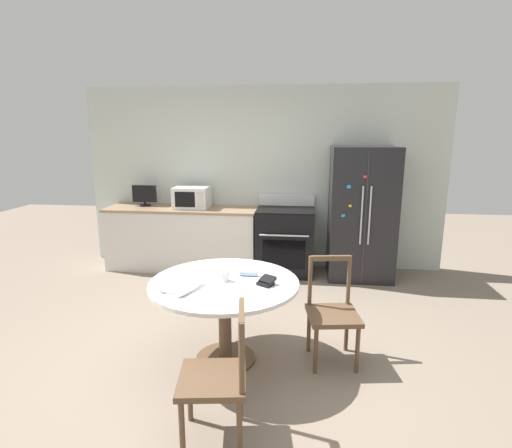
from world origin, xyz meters
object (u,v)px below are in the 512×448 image
object	(u,v)px
countertop_tv	(145,195)
wallet	(267,282)
refrigerator	(361,213)
oven_range	(285,240)
dining_chair_right	(332,313)
microwave	(192,197)
dining_chair_near	(217,378)
candle_glass	(224,277)

from	to	relation	value
countertop_tv	wallet	size ratio (longest dim) A/B	2.06
refrigerator	wallet	distance (m)	2.57
refrigerator	countertop_tv	size ratio (longest dim) A/B	5.04
oven_range	countertop_tv	world-z (taller)	countertop_tv
dining_chair_right	microwave	bearing A→B (deg)	-59.56
countertop_tv	dining_chair_near	world-z (taller)	countertop_tv
microwave	candle_glass	xyz separation A→B (m)	(0.94, -2.37, -0.28)
refrigerator	microwave	size ratio (longest dim) A/B	3.64
dining_chair_near	candle_glass	xyz separation A→B (m)	(-0.13, 0.92, 0.33)
dining_chair_right	candle_glass	xyz separation A→B (m)	(-0.92, -0.11, 0.33)
refrigerator	dining_chair_right	distance (m)	2.29
oven_range	dining_chair_near	world-z (taller)	oven_range
countertop_tv	candle_glass	size ratio (longest dim) A/B	4.04
refrigerator	oven_range	xyz separation A→B (m)	(-1.02, 0.03, -0.42)
candle_glass	oven_range	bearing A→B (deg)	80.27
refrigerator	candle_glass	xyz separation A→B (m)	(-1.42, -2.30, -0.12)
candle_glass	wallet	world-z (taller)	candle_glass
oven_range	wallet	world-z (taller)	oven_range
oven_range	candle_glass	xyz separation A→B (m)	(-0.40, -2.33, 0.30)
oven_range	dining_chair_right	distance (m)	2.28
microwave	wallet	distance (m)	2.76
microwave	countertop_tv	distance (m)	0.73
oven_range	microwave	xyz separation A→B (m)	(-1.34, 0.04, 0.58)
microwave	dining_chair_right	xyz separation A→B (m)	(1.86, -2.26, -0.62)
microwave	candle_glass	world-z (taller)	microwave
countertop_tv	wallet	distance (m)	3.21
microwave	candle_glass	size ratio (longest dim) A/B	5.59
dining_chair_right	dining_chair_near	distance (m)	1.30
candle_glass	dining_chair_right	bearing A→B (deg)	6.88
dining_chair_near	candle_glass	bearing A→B (deg)	-0.32
oven_range	candle_glass	distance (m)	2.38
dining_chair_near	refrigerator	bearing A→B (deg)	-30.38
refrigerator	oven_range	world-z (taller)	refrigerator
dining_chair_near	candle_glass	size ratio (longest dim) A/B	10.33
countertop_tv	candle_glass	xyz separation A→B (m)	(1.67, -2.43, -0.30)
dining_chair_right	candle_glass	size ratio (longest dim) A/B	10.33
refrigerator	oven_range	distance (m)	1.11
refrigerator	wallet	bearing A→B (deg)	-114.39
oven_range	dining_chair_near	size ratio (longest dim) A/B	1.20
dining_chair_right	dining_chair_near	size ratio (longest dim) A/B	1.00
dining_chair_near	countertop_tv	bearing A→B (deg)	19.77
refrigerator	candle_glass	bearing A→B (deg)	-121.79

